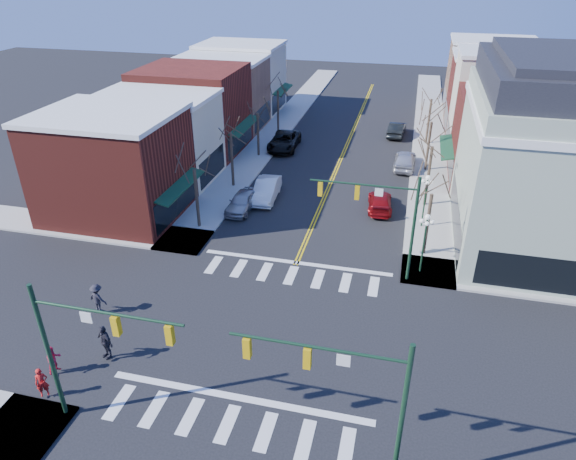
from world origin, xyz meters
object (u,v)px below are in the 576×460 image
Objects in this scene: lamppost_corner at (425,234)px; car_left_far at (284,141)px; victorian_corner at (561,157)px; car_left_near at (242,201)px; lamppost_midblock at (426,193)px; pedestrian_dark_a at (105,342)px; pedestrian_red_a at (42,383)px; car_right_mid at (405,160)px; car_left_mid at (266,190)px; car_right_far at (397,129)px; car_right_near at (380,202)px; pedestrian_dark_b at (98,298)px; pedestrian_red_b at (54,359)px.

lamppost_corner reaches higher than car_left_far.
victorian_corner is 2.33× the size of car_left_far.
lamppost_midblock is at bearing 4.24° from car_left_near.
pedestrian_dark_a is (-23.96, -18.17, -5.52)m from victorian_corner.
lamppost_corner and lamppost_midblock have the same top height.
pedestrian_red_a is 0.79× the size of pedestrian_dark_a.
car_right_mid is at bearing 90.22° from pedestrian_dark_a.
car_left_near is 2.88× the size of pedestrian_red_a.
car_left_mid is 15.04m from car_right_mid.
car_right_far is 46.06m from pedestrian_red_a.
car_left_far reaches higher than car_right_near.
pedestrian_dark_b is (-2.54, 3.37, -0.09)m from pedestrian_dark_a.
victorian_corner is at bearing 129.61° from car_right_mid.
car_left_mid is 0.83× the size of car_left_far.
car_left_mid is at bearing 172.69° from victorian_corner.
car_right_near is 2.96× the size of pedestrian_red_a.
victorian_corner is 28.21m from car_left_far.
car_right_far is 2.68× the size of pedestrian_dark_b.
victorian_corner reaches higher than car_left_far.
car_right_far is at bearing -81.12° from car_right_mid.
pedestrian_red_b is at bearing 65.34° from car_right_mid.
lamppost_corner is 0.96× the size of car_left_near.
pedestrian_dark_b is (-18.20, -15.30, -1.91)m from lamppost_midblock.
lamppost_corner is at bearing -37.63° from car_left_mid.
pedestrian_red_b is (-17.59, -20.24, -2.04)m from lamppost_midblock.
pedestrian_red_b is at bearing -116.55° from pedestrian_dark_a.
pedestrian_red_a is at bearing -96.15° from car_left_far.
car_right_mid reaches higher than car_left_near.
car_left_mid is 3.24× the size of pedestrian_red_a.
pedestrian_dark_a is at bearing -93.97° from car_left_far.
pedestrian_red_b is (-14.47, -42.37, 0.12)m from car_right_far.
car_right_near is at bearing 143.99° from lamppost_midblock.
car_left_far is at bearing -85.16° from pedestrian_dark_b.
car_right_near is at bearing -5.56° from pedestrian_red_b.
pedestrian_dark_a is (-1.36, -18.35, 0.37)m from car_left_near.
pedestrian_red_a is (-4.16, -23.97, 0.10)m from car_left_mid.
car_left_near is 18.40m from pedestrian_dark_a.
lamppost_midblock reaches higher than car_right_mid.
pedestrian_dark_b reaches higher than car_right_far.
lamppost_corner is 15.80m from car_left_mid.
car_right_mid reaches higher than car_left_mid.
pedestrian_red_a is at bearing 66.95° from car_right_mid.
victorian_corner reaches higher than car_left_near.
car_left_far is 3.89× the size of pedestrian_red_a.
victorian_corner is 30.86m from pedestrian_dark_b.
car_left_mid is 1.01× the size of car_right_mid.
pedestrian_dark_a reaches higher than car_right_mid.
victorian_corner is 3.29× the size of lamppost_corner.
pedestrian_red_b is at bearing -142.01° from lamppost_corner.
car_right_far reaches higher than car_right_near.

